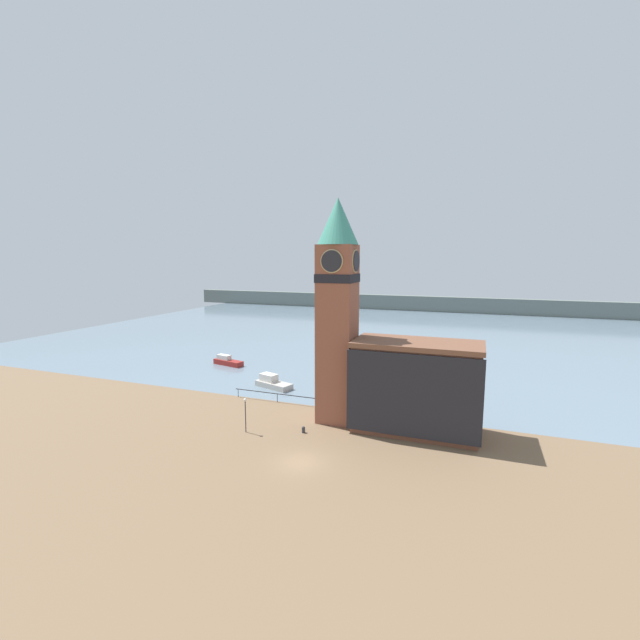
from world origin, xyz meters
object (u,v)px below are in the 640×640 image
lamp_post (245,408)px  boat_near (272,383)px  mooring_bollard_near (303,429)px  pier_building (416,387)px  clock_tower (337,306)px  boat_far (227,361)px

lamp_post → boat_near: bearing=106.6°
lamp_post → mooring_bollard_near: bearing=19.4°
pier_building → clock_tower: bearing=179.4°
mooring_bollard_near → lamp_post: bearing=-160.6°
clock_tower → boat_near: (-12.15, 8.33, -12.09)m
lamp_post → boat_far: bearing=126.2°
clock_tower → boat_near: 19.06m
boat_far → clock_tower: bearing=-21.3°
clock_tower → mooring_bollard_near: bearing=-114.9°
boat_near → boat_far: 15.37m
clock_tower → boat_near: clock_tower is taller
clock_tower → pier_building: (8.56, -0.09, -7.99)m
boat_near → lamp_post: size_ratio=1.60×
boat_near → pier_building: bearing=-4.4°
mooring_bollard_near → lamp_post: (-5.61, -1.97, 2.21)m
boat_far → boat_near: bearing=-21.1°
pier_building → boat_far: pier_building is taller
mooring_bollard_near → clock_tower: bearing=65.1°
clock_tower → pier_building: bearing=-0.6°
clock_tower → lamp_post: bearing=-139.8°
pier_building → lamp_post: size_ratio=3.57×
clock_tower → boat_far: 32.45m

